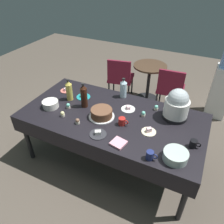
# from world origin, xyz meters

# --- Properties ---
(ground) EXTENTS (9.00, 9.00, 0.00)m
(ground) POSITION_xyz_m (0.00, 0.00, 0.00)
(ground) COLOR brown
(potluck_table) EXTENTS (2.20, 1.10, 0.75)m
(potluck_table) POSITION_xyz_m (0.00, 0.00, 0.69)
(potluck_table) COLOR black
(potluck_table) RESTS_ON ground
(frosted_layer_cake) EXTENTS (0.31, 0.31, 0.11)m
(frosted_layer_cake) POSITION_xyz_m (-0.10, -0.08, 0.80)
(frosted_layer_cake) COLOR silver
(frosted_layer_cake) RESTS_ON potluck_table
(slow_cooker) EXTENTS (0.30, 0.30, 0.38)m
(slow_cooker) POSITION_xyz_m (0.69, 0.29, 0.93)
(slow_cooker) COLOR black
(slow_cooker) RESTS_ON potluck_table
(glass_salad_bowl) EXTENTS (0.24, 0.24, 0.09)m
(glass_salad_bowl) POSITION_xyz_m (0.84, -0.36, 0.80)
(glass_salad_bowl) COLOR #B2C6BC
(glass_salad_bowl) RESTS_ON potluck_table
(ceramic_snack_bowl) EXTENTS (0.20, 0.20, 0.09)m
(ceramic_snack_bowl) POSITION_xyz_m (-0.78, -0.18, 0.79)
(ceramic_snack_bowl) COLOR silver
(ceramic_snack_bowl) RESTS_ON potluck_table
(dessert_plate_teal) EXTENTS (0.19, 0.19, 0.05)m
(dessert_plate_teal) POSITION_xyz_m (-0.53, 0.20, 0.76)
(dessert_plate_teal) COLOR teal
(dessert_plate_teal) RESTS_ON potluck_table
(dessert_plate_white) EXTENTS (0.18, 0.18, 0.05)m
(dessert_plate_white) POSITION_xyz_m (0.13, 0.20, 0.76)
(dessert_plate_white) COLOR white
(dessert_plate_white) RESTS_ON potluck_table
(dessert_plate_charcoal) EXTENTS (0.19, 0.19, 0.05)m
(dessert_plate_charcoal) POSITION_xyz_m (0.01, -0.38, 0.76)
(dessert_plate_charcoal) COLOR #2D2D33
(dessert_plate_charcoal) RESTS_ON potluck_table
(dessert_plate_coral) EXTENTS (0.16, 0.16, 0.05)m
(dessert_plate_coral) POSITION_xyz_m (-0.85, 0.24, 0.76)
(dessert_plate_coral) COLOR #E07266
(dessert_plate_coral) RESTS_ON potluck_table
(dessert_plate_cream) EXTENTS (0.16, 0.16, 0.06)m
(dessert_plate_cream) POSITION_xyz_m (0.49, -0.10, 0.76)
(dessert_plate_cream) COLOR beige
(dessert_plate_cream) RESTS_ON potluck_table
(cupcake_vanilla) EXTENTS (0.05, 0.05, 0.07)m
(cupcake_vanilla) POSITION_xyz_m (0.45, 0.34, 0.78)
(cupcake_vanilla) COLOR beige
(cupcake_vanilla) RESTS_ON potluck_table
(cupcake_berry) EXTENTS (0.05, 0.05, 0.07)m
(cupcake_berry) POSITION_xyz_m (-0.57, -0.10, 0.78)
(cupcake_berry) COLOR beige
(cupcake_berry) RESTS_ON potluck_table
(cupcake_mint) EXTENTS (0.05, 0.05, 0.07)m
(cupcake_mint) POSITION_xyz_m (-0.53, -0.27, 0.78)
(cupcake_mint) COLOR beige
(cupcake_mint) RESTS_ON potluck_table
(cupcake_rose) EXTENTS (0.05, 0.05, 0.07)m
(cupcake_rose) POSITION_xyz_m (0.34, 0.15, 0.78)
(cupcake_rose) COLOR beige
(cupcake_rose) RESTS_ON potluck_table
(cupcake_lemon) EXTENTS (0.05, 0.05, 0.07)m
(cupcake_lemon) POSITION_xyz_m (-0.29, -0.31, 0.78)
(cupcake_lemon) COLOR beige
(cupcake_lemon) RESTS_ON potluck_table
(soda_bottle_ginger_ale) EXTENTS (0.08, 0.08, 0.29)m
(soda_bottle_ginger_ale) POSITION_xyz_m (-0.66, 0.08, 0.89)
(soda_bottle_ginger_ale) COLOR gold
(soda_bottle_ginger_ale) RESTS_ON potluck_table
(soda_bottle_cola) EXTENTS (0.08, 0.08, 0.33)m
(soda_bottle_cola) POSITION_xyz_m (-0.40, 0.02, 0.90)
(soda_bottle_cola) COLOR #33190F
(soda_bottle_cola) RESTS_ON potluck_table
(soda_bottle_water) EXTENTS (0.09, 0.09, 0.28)m
(soda_bottle_water) POSITION_xyz_m (-0.05, 0.45, 0.88)
(soda_bottle_water) COLOR silver
(soda_bottle_water) RESTS_ON potluck_table
(coffee_mug_navy) EXTENTS (0.11, 0.07, 0.09)m
(coffee_mug_navy) POSITION_xyz_m (0.62, -0.46, 0.80)
(coffee_mug_navy) COLOR navy
(coffee_mug_navy) RESTS_ON potluck_table
(coffee_mug_red) EXTENTS (0.12, 0.08, 0.09)m
(coffee_mug_red) POSITION_xyz_m (0.18, -0.11, 0.79)
(coffee_mug_red) COLOR #B2231E
(coffee_mug_red) RESTS_ON potluck_table
(coffee_mug_black) EXTENTS (0.11, 0.07, 0.08)m
(coffee_mug_black) POSITION_xyz_m (0.97, -0.12, 0.79)
(coffee_mug_black) COLOR black
(coffee_mug_black) RESTS_ON potluck_table
(paper_napkin_stack) EXTENTS (0.17, 0.17, 0.02)m
(paper_napkin_stack) POSITION_xyz_m (0.27, -0.41, 0.76)
(paper_napkin_stack) COLOR pink
(paper_napkin_stack) RESTS_ON potluck_table
(maroon_chair_left) EXTENTS (0.52, 0.52, 0.85)m
(maroon_chair_left) POSITION_xyz_m (-0.54, 1.46, 0.49)
(maroon_chair_left) COLOR maroon
(maroon_chair_left) RESTS_ON ground
(maroon_chair_right) EXTENTS (0.47, 0.47, 0.85)m
(maroon_chair_right) POSITION_xyz_m (0.40, 1.46, 0.49)
(maroon_chair_right) COLOR maroon
(maroon_chair_right) RESTS_ON ground
(round_cafe_table) EXTENTS (0.60, 0.60, 0.72)m
(round_cafe_table) POSITION_xyz_m (-0.05, 1.68, 0.50)
(round_cafe_table) COLOR #473323
(round_cafe_table) RESTS_ON ground
(water_cooler) EXTENTS (0.32, 0.32, 1.24)m
(water_cooler) POSITION_xyz_m (1.18, 1.74, 0.59)
(water_cooler) COLOR silver
(water_cooler) RESTS_ON ground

